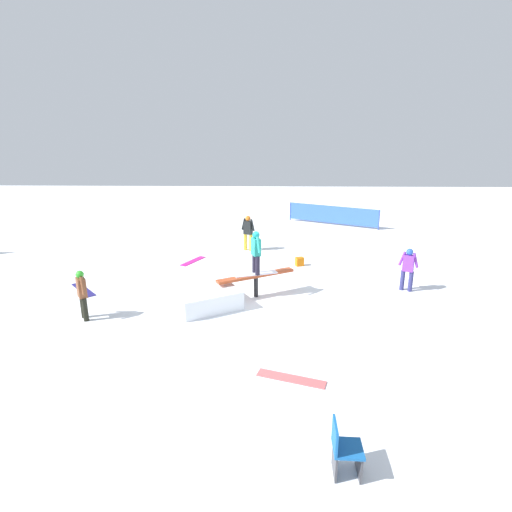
{
  "coord_description": "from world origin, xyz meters",
  "views": [
    {
      "loc": [
        0.33,
        -11.81,
        4.85
      ],
      "look_at": [
        0.0,
        0.0,
        1.35
      ],
      "focal_mm": 28.0,
      "sensor_mm": 36.0,
      "label": 1
    }
  ],
  "objects_px": {
    "main_rider_on_rail": "(256,253)",
    "backpack_on_snow": "(300,262)",
    "bystander_black": "(248,231)",
    "bystander_purple": "(408,267)",
    "rail_feature": "(256,278)",
    "folding_chair": "(344,451)",
    "loose_snowboard_magenta": "(193,261)",
    "loose_snowboard_navy": "(83,290)",
    "loose_snowboard_coral": "(291,379)",
    "bystander_brown": "(82,292)"
  },
  "relations": [
    {
      "from": "rail_feature",
      "to": "loose_snowboard_magenta",
      "type": "height_order",
      "value": "rail_feature"
    },
    {
      "from": "loose_snowboard_magenta",
      "to": "loose_snowboard_coral",
      "type": "relative_size",
      "value": 0.97
    },
    {
      "from": "loose_snowboard_magenta",
      "to": "loose_snowboard_coral",
      "type": "height_order",
      "value": "same"
    },
    {
      "from": "bystander_brown",
      "to": "bystander_purple",
      "type": "relative_size",
      "value": 0.99
    },
    {
      "from": "loose_snowboard_navy",
      "to": "loose_snowboard_coral",
      "type": "xyz_separation_m",
      "value": [
        6.62,
        -4.92,
        0.0
      ]
    },
    {
      "from": "bystander_purple",
      "to": "bystander_black",
      "type": "bearing_deg",
      "value": 166.33
    },
    {
      "from": "rail_feature",
      "to": "bystander_black",
      "type": "distance_m",
      "value": 5.44
    },
    {
      "from": "backpack_on_snow",
      "to": "folding_chair",
      "type": "bearing_deg",
      "value": -110.66
    },
    {
      "from": "loose_snowboard_magenta",
      "to": "backpack_on_snow",
      "type": "bearing_deg",
      "value": -70.56
    },
    {
      "from": "loose_snowboard_magenta",
      "to": "loose_snowboard_coral",
      "type": "xyz_separation_m",
      "value": [
        3.54,
        -8.21,
        0.0
      ]
    },
    {
      "from": "main_rider_on_rail",
      "to": "backpack_on_snow",
      "type": "bearing_deg",
      "value": 42.08
    },
    {
      "from": "bystander_black",
      "to": "rail_feature",
      "type": "bearing_deg",
      "value": -58.05
    },
    {
      "from": "bystander_black",
      "to": "loose_snowboard_magenta",
      "type": "distance_m",
      "value": 2.91
    },
    {
      "from": "backpack_on_snow",
      "to": "main_rider_on_rail",
      "type": "bearing_deg",
      "value": -136.67
    },
    {
      "from": "bystander_black",
      "to": "bystander_purple",
      "type": "height_order",
      "value": "bystander_black"
    },
    {
      "from": "main_rider_on_rail",
      "to": "bystander_brown",
      "type": "distance_m",
      "value": 5.08
    },
    {
      "from": "loose_snowboard_magenta",
      "to": "loose_snowboard_coral",
      "type": "distance_m",
      "value": 8.94
    },
    {
      "from": "rail_feature",
      "to": "backpack_on_snow",
      "type": "distance_m",
      "value": 3.65
    },
    {
      "from": "bystander_purple",
      "to": "loose_snowboard_navy",
      "type": "bearing_deg",
      "value": -151.19
    },
    {
      "from": "rail_feature",
      "to": "bystander_brown",
      "type": "xyz_separation_m",
      "value": [
        -4.72,
        -1.78,
        0.16
      ]
    },
    {
      "from": "main_rider_on_rail",
      "to": "loose_snowboard_navy",
      "type": "xyz_separation_m",
      "value": [
        -5.76,
        0.41,
        -1.43
      ]
    },
    {
      "from": "bystander_brown",
      "to": "loose_snowboard_coral",
      "type": "distance_m",
      "value": 6.26
    },
    {
      "from": "loose_snowboard_coral",
      "to": "loose_snowboard_magenta",
      "type": "bearing_deg",
      "value": 131.51
    },
    {
      "from": "loose_snowboard_navy",
      "to": "loose_snowboard_coral",
      "type": "height_order",
      "value": "same"
    },
    {
      "from": "rail_feature",
      "to": "main_rider_on_rail",
      "type": "relative_size",
      "value": 1.75
    },
    {
      "from": "main_rider_on_rail",
      "to": "bystander_purple",
      "type": "xyz_separation_m",
      "value": [
        4.94,
        0.66,
        -0.63
      ]
    },
    {
      "from": "folding_chair",
      "to": "loose_snowboard_magenta",
      "type": "bearing_deg",
      "value": 23.61
    },
    {
      "from": "loose_snowboard_coral",
      "to": "folding_chair",
      "type": "distance_m",
      "value": 2.55
    },
    {
      "from": "bystander_black",
      "to": "backpack_on_snow",
      "type": "distance_m",
      "value": 3.13
    },
    {
      "from": "bystander_brown",
      "to": "folding_chair",
      "type": "bearing_deg",
      "value": 14.28
    },
    {
      "from": "main_rider_on_rail",
      "to": "bystander_black",
      "type": "distance_m",
      "value": 5.47
    },
    {
      "from": "bystander_purple",
      "to": "folding_chair",
      "type": "distance_m",
      "value": 8.36
    },
    {
      "from": "folding_chair",
      "to": "bystander_purple",
      "type": "bearing_deg",
      "value": -22.16
    },
    {
      "from": "rail_feature",
      "to": "bystander_black",
      "type": "bearing_deg",
      "value": 65.51
    },
    {
      "from": "main_rider_on_rail",
      "to": "folding_chair",
      "type": "distance_m",
      "value": 7.18
    },
    {
      "from": "bystander_black",
      "to": "folding_chair",
      "type": "distance_m",
      "value": 12.53
    },
    {
      "from": "backpack_on_snow",
      "to": "loose_snowboard_navy",
      "type": "bearing_deg",
      "value": -178.98
    },
    {
      "from": "main_rider_on_rail",
      "to": "bystander_purple",
      "type": "height_order",
      "value": "main_rider_on_rail"
    },
    {
      "from": "loose_snowboard_magenta",
      "to": "backpack_on_snow",
      "type": "relative_size",
      "value": 4.15
    },
    {
      "from": "rail_feature",
      "to": "loose_snowboard_navy",
      "type": "bearing_deg",
      "value": 146.14
    },
    {
      "from": "folding_chair",
      "to": "backpack_on_snow",
      "type": "xyz_separation_m",
      "value": [
        0.13,
        10.18,
        -0.24
      ]
    },
    {
      "from": "main_rider_on_rail",
      "to": "backpack_on_snow",
      "type": "distance_m",
      "value": 3.84
    },
    {
      "from": "bystander_black",
      "to": "bystander_purple",
      "type": "xyz_separation_m",
      "value": [
        5.44,
        -4.75,
        -0.08
      ]
    },
    {
      "from": "loose_snowboard_navy",
      "to": "backpack_on_snow",
      "type": "distance_m",
      "value": 7.91
    },
    {
      "from": "bystander_brown",
      "to": "loose_snowboard_magenta",
      "type": "distance_m",
      "value": 5.89
    },
    {
      "from": "rail_feature",
      "to": "backpack_on_snow",
      "type": "relative_size",
      "value": 7.13
    },
    {
      "from": "bystander_brown",
      "to": "bystander_purple",
      "type": "xyz_separation_m",
      "value": [
        9.65,
        2.44,
        0.01
      ]
    },
    {
      "from": "bystander_purple",
      "to": "rail_feature",
      "type": "bearing_deg",
      "value": -144.92
    },
    {
      "from": "main_rider_on_rail",
      "to": "bystander_brown",
      "type": "xyz_separation_m",
      "value": [
        -4.72,
        -1.78,
        -0.64
      ]
    },
    {
      "from": "rail_feature",
      "to": "backpack_on_snow",
      "type": "height_order",
      "value": "rail_feature"
    }
  ]
}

